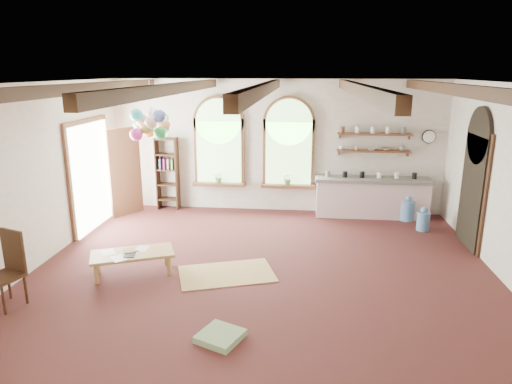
# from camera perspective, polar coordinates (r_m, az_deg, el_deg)

# --- Properties ---
(floor) EXTENTS (8.00, 8.00, 0.00)m
(floor) POSITION_cam_1_polar(r_m,az_deg,el_deg) (8.23, 0.91, -9.37)
(floor) COLOR #4C1F1F
(floor) RESTS_ON ground
(ceiling_beams) EXTENTS (6.20, 6.80, 0.18)m
(ceiling_beams) POSITION_cam_1_polar(r_m,az_deg,el_deg) (7.50, 1.01, 12.74)
(ceiling_beams) COLOR #381F11
(ceiling_beams) RESTS_ON ceiling
(window_left) EXTENTS (1.30, 0.28, 2.20)m
(window_left) POSITION_cam_1_polar(r_m,az_deg,el_deg) (11.22, -4.65, 5.92)
(window_left) COLOR brown
(window_left) RESTS_ON floor
(window_right) EXTENTS (1.30, 0.28, 2.20)m
(window_right) POSITION_cam_1_polar(r_m,az_deg,el_deg) (11.04, 4.10, 5.77)
(window_right) COLOR brown
(window_right) RESTS_ON floor
(left_doorway) EXTENTS (0.10, 1.90, 2.50)m
(left_doorway) POSITION_cam_1_polar(r_m,az_deg,el_deg) (10.59, -19.95, 1.85)
(left_doorway) COLOR brown
(left_doorway) RESTS_ON floor
(right_doorway) EXTENTS (0.10, 1.30, 2.40)m
(right_doorway) POSITION_cam_1_polar(r_m,az_deg,el_deg) (9.82, 25.40, 0.01)
(right_doorway) COLOR black
(right_doorway) RESTS_ON floor
(kitchen_counter) EXTENTS (2.68, 0.62, 0.94)m
(kitchen_counter) POSITION_cam_1_polar(r_m,az_deg,el_deg) (11.18, 14.25, -0.61)
(kitchen_counter) COLOR beige
(kitchen_counter) RESTS_ON floor
(wall_shelf_lower) EXTENTS (1.70, 0.24, 0.04)m
(wall_shelf_lower) POSITION_cam_1_polar(r_m,az_deg,el_deg) (11.12, 14.48, 4.98)
(wall_shelf_lower) COLOR brown
(wall_shelf_lower) RESTS_ON wall_back
(wall_shelf_upper) EXTENTS (1.70, 0.24, 0.04)m
(wall_shelf_upper) POSITION_cam_1_polar(r_m,az_deg,el_deg) (11.06, 14.61, 7.02)
(wall_shelf_upper) COLOR brown
(wall_shelf_upper) RESTS_ON wall_back
(wall_clock) EXTENTS (0.32, 0.04, 0.32)m
(wall_clock) POSITION_cam_1_polar(r_m,az_deg,el_deg) (11.39, 20.81, 6.49)
(wall_clock) COLOR black
(wall_clock) RESTS_ON wall_back
(bookshelf) EXTENTS (0.53, 0.32, 1.80)m
(bookshelf) POSITION_cam_1_polar(r_m,az_deg,el_deg) (11.57, -11.01, 2.27)
(bookshelf) COLOR #381F11
(bookshelf) RESTS_ON floor
(coffee_table) EXTENTS (1.50, 1.10, 0.39)m
(coffee_table) POSITION_cam_1_polar(r_m,az_deg,el_deg) (8.13, -15.19, -7.60)
(coffee_table) COLOR tan
(coffee_table) RESTS_ON floor
(side_chair) EXTENTS (0.57, 0.57, 1.14)m
(side_chair) POSITION_cam_1_polar(r_m,az_deg,el_deg) (7.78, -28.68, -10.18)
(side_chair) COLOR #381F11
(side_chair) RESTS_ON floor
(floor_mat) EXTENTS (1.83, 1.45, 0.02)m
(floor_mat) POSITION_cam_1_polar(r_m,az_deg,el_deg) (7.98, -3.69, -10.16)
(floor_mat) COLOR tan
(floor_mat) RESTS_ON floor
(floor_cushion) EXTENTS (0.68, 0.68, 0.09)m
(floor_cushion) POSITION_cam_1_polar(r_m,az_deg,el_deg) (6.24, -4.49, -17.53)
(floor_cushion) COLOR gray
(floor_cushion) RESTS_ON floor
(water_jug_a) EXTENTS (0.32, 0.32, 0.62)m
(water_jug_a) POSITION_cam_1_polar(r_m,az_deg,el_deg) (11.17, 18.40, -2.06)
(water_jug_a) COLOR #5788BA
(water_jug_a) RESTS_ON floor
(water_jug_b) EXTENTS (0.28, 0.28, 0.53)m
(water_jug_b) POSITION_cam_1_polar(r_m,az_deg,el_deg) (10.60, 20.18, -3.32)
(water_jug_b) COLOR #5788BA
(water_jug_b) RESTS_ON floor
(balloon_cluster) EXTENTS (0.84, 0.89, 1.16)m
(balloon_cluster) POSITION_cam_1_polar(r_m,az_deg,el_deg) (9.50, -12.98, 8.23)
(balloon_cluster) COLOR white
(balloon_cluster) RESTS_ON floor
(table_book) EXTENTS (0.24, 0.28, 0.02)m
(table_book) POSITION_cam_1_polar(r_m,az_deg,el_deg) (8.17, -16.24, -7.15)
(table_book) COLOR olive
(table_book) RESTS_ON coffee_table
(tablet) EXTENTS (0.22, 0.28, 0.01)m
(tablet) POSITION_cam_1_polar(r_m,az_deg,el_deg) (8.01, -15.49, -7.57)
(tablet) COLOR black
(tablet) RESTS_ON coffee_table
(potted_plant_left) EXTENTS (0.27, 0.23, 0.30)m
(potted_plant_left) POSITION_cam_1_polar(r_m,az_deg,el_deg) (11.27, -4.66, 1.90)
(potted_plant_left) COLOR #598C4C
(potted_plant_left) RESTS_ON window_left
(potted_plant_right) EXTENTS (0.27, 0.23, 0.30)m
(potted_plant_right) POSITION_cam_1_polar(r_m,az_deg,el_deg) (11.09, 4.01, 1.70)
(potted_plant_right) COLOR #598C4C
(potted_plant_right) RESTS_ON window_right
(shelf_cup_a) EXTENTS (0.12, 0.10, 0.10)m
(shelf_cup_a) POSITION_cam_1_polar(r_m,az_deg,el_deg) (11.03, 10.63, 5.47)
(shelf_cup_a) COLOR white
(shelf_cup_a) RESTS_ON wall_shelf_lower
(shelf_cup_b) EXTENTS (0.10, 0.10, 0.09)m
(shelf_cup_b) POSITION_cam_1_polar(r_m,az_deg,el_deg) (11.06, 12.44, 5.40)
(shelf_cup_b) COLOR beige
(shelf_cup_b) RESTS_ON wall_shelf_lower
(shelf_bowl_a) EXTENTS (0.22, 0.22, 0.05)m
(shelf_bowl_a) POSITION_cam_1_polar(r_m,az_deg,el_deg) (11.11, 14.23, 5.23)
(shelf_bowl_a) COLOR beige
(shelf_bowl_a) RESTS_ON wall_shelf_lower
(shelf_bowl_b) EXTENTS (0.20, 0.20, 0.06)m
(shelf_bowl_b) POSITION_cam_1_polar(r_m,az_deg,el_deg) (11.16, 16.02, 5.17)
(shelf_bowl_b) COLOR #8C664C
(shelf_bowl_b) RESTS_ON wall_shelf_lower
(shelf_vase) EXTENTS (0.18, 0.18, 0.19)m
(shelf_vase) POSITION_cam_1_polar(r_m,az_deg,el_deg) (11.22, 17.81, 5.42)
(shelf_vase) COLOR slate
(shelf_vase) RESTS_ON wall_shelf_lower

